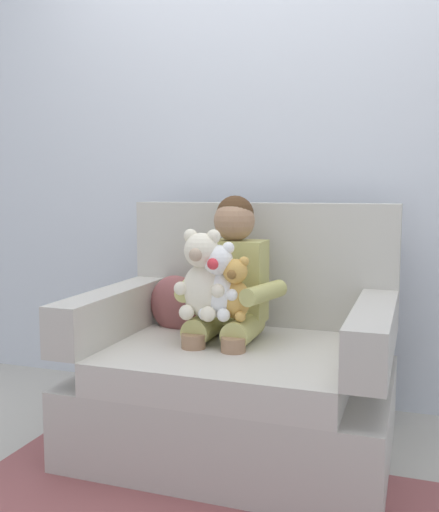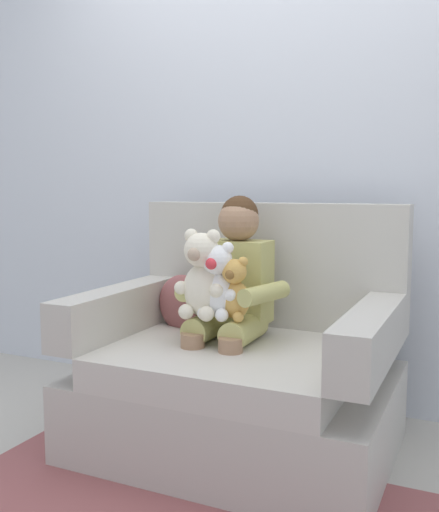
% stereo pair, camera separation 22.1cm
% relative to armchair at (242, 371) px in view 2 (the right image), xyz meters
% --- Properties ---
extents(ground_plane, '(8.00, 8.00, 0.00)m').
position_rel_armchair_xyz_m(ground_plane, '(0.00, -0.05, -0.31)').
color(ground_plane, '#ADA89E').
extents(back_wall, '(6.00, 0.10, 2.60)m').
position_rel_armchair_xyz_m(back_wall, '(0.00, 0.63, 0.99)').
color(back_wall, silver).
rests_on(back_wall, ground).
extents(armchair, '(1.19, 0.90, 0.98)m').
position_rel_armchair_xyz_m(armchair, '(0.00, 0.00, 0.00)').
color(armchair, '#BCB7AD').
rests_on(armchair, ground).
extents(seated_child, '(0.45, 0.39, 0.82)m').
position_rel_armchair_xyz_m(seated_child, '(-0.06, 0.02, 0.34)').
color(seated_child, tan).
rests_on(seated_child, armchair).
extents(plush_honey, '(0.15, 0.12, 0.24)m').
position_rel_armchair_xyz_m(plush_honey, '(0.01, -0.10, 0.35)').
color(plush_honey, gold).
rests_on(plush_honey, armchair).
extents(plush_cream, '(0.21, 0.17, 0.35)m').
position_rel_armchair_xyz_m(plush_cream, '(-0.12, -0.12, 0.40)').
color(plush_cream, silver).
rests_on(plush_cream, armchair).
extents(plush_white, '(0.18, 0.14, 0.30)m').
position_rel_armchair_xyz_m(plush_white, '(-0.06, -0.11, 0.37)').
color(plush_white, white).
rests_on(plush_white, armchair).
extents(throw_pillow, '(0.28, 0.16, 0.26)m').
position_rel_armchair_xyz_m(throw_pillow, '(-0.33, 0.12, 0.23)').
color(throw_pillow, '#8C4C4C').
rests_on(throw_pillow, armchair).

